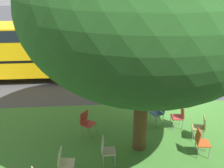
% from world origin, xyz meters
% --- Properties ---
extents(ground, '(80.00, 80.00, 0.00)m').
position_xyz_m(ground, '(0.00, 0.00, 0.00)').
color(ground, '#424247').
extents(grass_verge, '(48.00, 6.00, 0.01)m').
position_xyz_m(grass_verge, '(0.00, 3.20, 0.00)').
color(grass_verge, '#3D752D').
rests_on(grass_verge, ground).
extents(street_tree, '(6.73, 6.73, 6.91)m').
position_xyz_m(street_tree, '(2.27, 3.35, 4.41)').
color(street_tree, brown).
rests_on(street_tree, ground).
extents(chair_0, '(0.58, 0.58, 0.88)m').
position_xyz_m(chair_0, '(3.99, 2.43, 0.52)').
color(chair_0, '#B7332D').
rests_on(chair_0, ground).
extents(chair_1, '(0.47, 0.47, 0.88)m').
position_xyz_m(chair_1, '(0.46, 3.89, 0.52)').
color(chair_1, '#C64C1E').
rests_on(chair_1, ground).
extents(chair_2, '(0.55, 0.55, 0.88)m').
position_xyz_m(chair_2, '(1.30, 1.87, 0.52)').
color(chair_2, '#335184').
rests_on(chair_2, ground).
extents(chair_3, '(0.46, 0.45, 0.88)m').
position_xyz_m(chair_3, '(4.59, 4.51, 0.52)').
color(chair_3, beige).
rests_on(chair_3, ground).
extents(chair_4, '(0.42, 0.42, 0.88)m').
position_xyz_m(chair_4, '(3.40, 4.06, 0.52)').
color(chair_4, '#ADA393').
rests_on(chair_4, ground).
extents(chair_5, '(0.45, 0.45, 0.88)m').
position_xyz_m(chair_5, '(0.63, 2.26, 0.52)').
color(chair_5, '#B7332D').
rests_on(chair_5, ground).
extents(chair_6, '(0.52, 0.52, 0.88)m').
position_xyz_m(chair_6, '(0.13, 3.05, 0.52)').
color(chair_6, olive).
rests_on(chair_6, ground).
extents(school_bus, '(10.40, 2.80, 2.88)m').
position_xyz_m(school_bus, '(6.40, -3.45, 1.76)').
color(school_bus, yellow).
rests_on(school_bus, ground).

